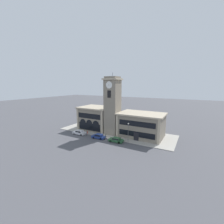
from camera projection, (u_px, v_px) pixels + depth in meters
ground_plane at (105, 138)px, 46.22m from camera, size 300.00×300.00×0.00m
sidewalk_kerb at (115, 132)px, 51.91m from camera, size 39.64×13.30×0.15m
clock_tower at (113, 106)px, 48.55m from camera, size 4.99×4.99×20.00m
town_hall_left_wing at (96, 118)px, 55.23m from camera, size 11.83×9.45×8.33m
town_hall_right_wing at (141, 125)px, 47.06m from camera, size 14.07×9.45×7.58m
parked_car_near at (79, 132)px, 49.55m from camera, size 4.65×2.02×1.42m
parked_car_mid at (99, 136)px, 45.84m from camera, size 4.25×2.00×1.41m
parked_car_far at (116, 140)px, 42.92m from camera, size 4.31×2.01×1.35m
street_lamp at (128, 129)px, 42.42m from camera, size 0.36×0.36×5.49m
bollard at (106, 136)px, 46.48m from camera, size 0.18×0.18×1.06m
fire_hydrant at (87, 132)px, 50.17m from camera, size 0.22×0.22×0.87m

